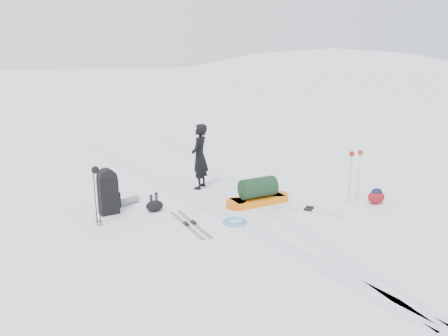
{
  "coord_description": "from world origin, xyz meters",
  "views": [
    {
      "loc": [
        -4.41,
        -7.64,
        3.35
      ],
      "look_at": [
        0.22,
        0.26,
        0.95
      ],
      "focal_mm": 35.0,
      "sensor_mm": 36.0,
      "label": 1
    }
  ],
  "objects_px": {
    "skier": "(200,156)",
    "ski_poles_black": "(96,177)",
    "expedition_rucksack": "(111,192)",
    "pulk_sled": "(258,194)"
  },
  "relations": [
    {
      "from": "skier",
      "to": "ski_poles_black",
      "type": "distance_m",
      "value": 3.19
    },
    {
      "from": "skier",
      "to": "expedition_rucksack",
      "type": "distance_m",
      "value": 2.59
    },
    {
      "from": "skier",
      "to": "pulk_sled",
      "type": "distance_m",
      "value": 1.95
    },
    {
      "from": "skier",
      "to": "pulk_sled",
      "type": "xyz_separation_m",
      "value": [
        0.59,
        -1.76,
        -0.6
      ]
    },
    {
      "from": "skier",
      "to": "pulk_sled",
      "type": "bearing_deg",
      "value": 65.52
    },
    {
      "from": "skier",
      "to": "expedition_rucksack",
      "type": "xyz_separation_m",
      "value": [
        -2.49,
        -0.62,
        -0.37
      ]
    },
    {
      "from": "pulk_sled",
      "to": "skier",
      "type": "bearing_deg",
      "value": 111.2
    },
    {
      "from": "pulk_sled",
      "to": "expedition_rucksack",
      "type": "height_order",
      "value": "expedition_rucksack"
    },
    {
      "from": "ski_poles_black",
      "to": "skier",
      "type": "bearing_deg",
      "value": 8.7
    },
    {
      "from": "expedition_rucksack",
      "to": "pulk_sled",
      "type": "bearing_deg",
      "value": -21.93
    }
  ]
}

